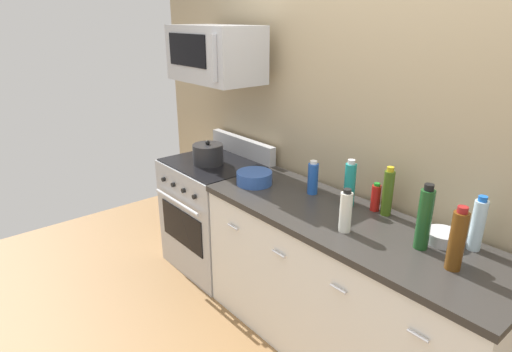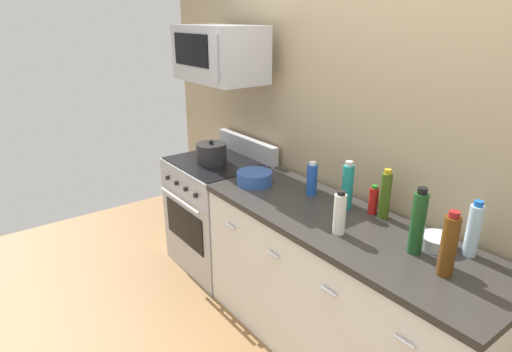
# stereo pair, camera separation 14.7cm
# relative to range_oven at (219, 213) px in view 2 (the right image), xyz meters

# --- Properties ---
(ground_plane) EXTENTS (6.01, 6.01, 0.00)m
(ground_plane) POSITION_rel_range_oven_xyz_m (1.34, -0.00, -0.47)
(ground_plane) COLOR olive
(back_wall) EXTENTS (5.01, 0.10, 2.70)m
(back_wall) POSITION_rel_range_oven_xyz_m (1.34, 0.41, 0.88)
(back_wall) COLOR tan
(back_wall) RESTS_ON ground_plane
(counter_unit) EXTENTS (1.92, 0.66, 0.92)m
(counter_unit) POSITION_rel_range_oven_xyz_m (1.34, -0.00, -0.01)
(counter_unit) COLOR white
(counter_unit) RESTS_ON ground_plane
(range_oven) EXTENTS (0.76, 0.69, 1.07)m
(range_oven) POSITION_rel_range_oven_xyz_m (0.00, 0.00, 0.00)
(range_oven) COLOR #B7BABF
(range_oven) RESTS_ON ground_plane
(microwave) EXTENTS (0.74, 0.44, 0.40)m
(microwave) POSITION_rel_range_oven_xyz_m (0.00, 0.04, 1.28)
(microwave) COLOR #B7BABF
(bottle_olive_oil) EXTENTS (0.06, 0.06, 0.30)m
(bottle_olive_oil) POSITION_rel_range_oven_xyz_m (1.43, 0.23, 0.59)
(bottle_olive_oil) COLOR #385114
(bottle_olive_oil) RESTS_ON countertop_slab
(bottle_vinegar_white) EXTENTS (0.07, 0.07, 0.24)m
(bottle_vinegar_white) POSITION_rel_range_oven_xyz_m (1.41, -0.12, 0.57)
(bottle_vinegar_white) COLOR silver
(bottle_vinegar_white) RESTS_ON countertop_slab
(bottle_wine_green) EXTENTS (0.07, 0.07, 0.34)m
(bottle_wine_green) POSITION_rel_range_oven_xyz_m (1.77, 0.03, 0.61)
(bottle_wine_green) COLOR #19471E
(bottle_wine_green) RESTS_ON countertop_slab
(bottle_soda_blue) EXTENTS (0.07, 0.07, 0.22)m
(bottle_soda_blue) POSITION_rel_range_oven_xyz_m (0.94, 0.13, 0.56)
(bottle_soda_blue) COLOR #1E4CA5
(bottle_soda_blue) RESTS_ON countertop_slab
(bottle_sparkling_teal) EXTENTS (0.07, 0.07, 0.30)m
(bottle_sparkling_teal) POSITION_rel_range_oven_xyz_m (1.21, 0.16, 0.59)
(bottle_sparkling_teal) COLOR #197F7A
(bottle_sparkling_teal) RESTS_ON countertop_slab
(bottle_wine_amber) EXTENTS (0.07, 0.07, 0.31)m
(bottle_wine_amber) POSITION_rel_range_oven_xyz_m (1.96, -0.03, 0.60)
(bottle_wine_amber) COLOR #59330F
(bottle_wine_amber) RESTS_ON countertop_slab
(bottle_hot_sauce_red) EXTENTS (0.06, 0.06, 0.17)m
(bottle_hot_sauce_red) POSITION_rel_range_oven_xyz_m (1.35, 0.23, 0.53)
(bottle_hot_sauce_red) COLOR #B21914
(bottle_hot_sauce_red) RESTS_ON countertop_slab
(bottle_water_clear) EXTENTS (0.07, 0.07, 0.29)m
(bottle_water_clear) POSITION_rel_range_oven_xyz_m (1.94, 0.22, 0.59)
(bottle_water_clear) COLOR silver
(bottle_water_clear) RESTS_ON countertop_slab
(bowl_blue_mixing) EXTENTS (0.25, 0.25, 0.09)m
(bowl_blue_mixing) POSITION_rel_range_oven_xyz_m (0.56, -0.05, 0.50)
(bowl_blue_mixing) COLOR #2D519E
(bowl_blue_mixing) RESTS_ON countertop_slab
(bowl_steel_prep) EXTENTS (0.17, 0.17, 0.06)m
(bowl_steel_prep) POSITION_rel_range_oven_xyz_m (1.81, 0.17, 0.48)
(bowl_steel_prep) COLOR #B2B5BA
(bowl_steel_prep) RESTS_ON countertop_slab
(stockpot) EXTENTS (0.24, 0.24, 0.19)m
(stockpot) POSITION_rel_range_oven_xyz_m (0.00, -0.05, 0.53)
(stockpot) COLOR #262628
(stockpot) RESTS_ON range_oven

